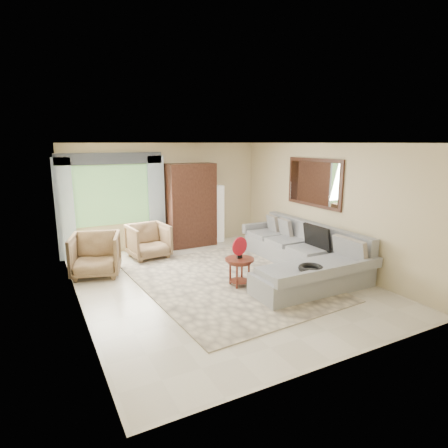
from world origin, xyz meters
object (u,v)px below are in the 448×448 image
potted_plant (96,251)px  armchair_left (96,255)px  armoire (191,205)px  armchair_right (148,241)px  coffee_table (239,272)px  sectional_sofa (302,258)px  floor_lamp (218,214)px  tv_screen (317,237)px

potted_plant → armchair_left: bearing=-99.2°
armchair_left → armoire: (2.56, 1.19, 0.63)m
armchair_left → armchair_right: armchair_left is taller
coffee_table → armoire: (0.33, 3.03, 0.77)m
sectional_sofa → coffee_table: (-1.56, -0.14, -0.00)m
armchair_left → coffee_table: bearing=-22.9°
coffee_table → armchair_right: 2.69m
armchair_left → potted_plant: armchair_left is taller
coffee_table → floor_lamp: size_ratio=0.36×
tv_screen → armchair_left: 4.47m
armoire → tv_screen: bearing=-63.6°
coffee_table → potted_plant: potted_plant is taller
floor_lamp → tv_screen: bearing=-77.2°
coffee_table → armchair_right: (-0.97, 2.51, 0.11)m
potted_plant → armoire: armoire is taller
armchair_left → armchair_right: (1.27, 0.67, -0.03)m
potted_plant → floor_lamp: size_ratio=0.36×
coffee_table → floor_lamp: floor_lamp is taller
armchair_right → floor_lamp: 2.20m
sectional_sofa → floor_lamp: floor_lamp is taller
tv_screen → armchair_left: size_ratio=0.79×
sectional_sofa → coffee_table: size_ratio=6.44×
tv_screen → armchair_left: tv_screen is taller
sectional_sofa → armchair_left: (-3.80, 1.71, 0.14)m
armchair_left → potted_plant: 0.87m
tv_screen → floor_lamp: floor_lamp is taller
tv_screen → potted_plant: tv_screen is taller
floor_lamp → armoire: bearing=-175.7°
coffee_table → armchair_left: armchair_left is taller
armoire → sectional_sofa: bearing=-66.9°
tv_screen → armchair_left: bearing=155.8°
tv_screen → floor_lamp: (-0.70, 3.08, 0.03)m
armchair_left → potted_plant: (0.14, 0.84, -0.15)m
tv_screen → armchair_left: (-4.06, 1.83, -0.30)m
tv_screen → coffee_table: size_ratio=1.38×
coffee_table → armchair_left: (-2.24, 1.84, 0.14)m
armchair_right → armoire: (1.29, 0.52, 0.66)m
coffee_table → floor_lamp: 3.32m
armoire → armchair_left: bearing=-155.1°
armchair_left → floor_lamp: (3.36, 1.25, 0.33)m
armchair_right → potted_plant: armchair_right is taller
sectional_sofa → armchair_right: 3.47m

